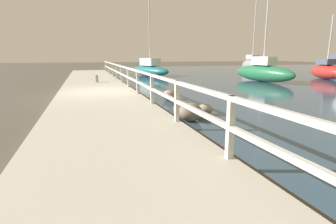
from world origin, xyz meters
TOP-DOWN VIEW (x-y plane):
  - ground_plane at (0.00, 0.00)m, footprint 120.00×120.00m
  - dock_walkway at (0.00, 0.00)m, footprint 3.40×36.00m
  - railing at (1.60, 0.00)m, footprint 0.10×32.50m
  - boulder_downstream at (2.26, -4.97)m, footprint 0.64×0.57m
  - boulder_near_dock at (2.27, -5.48)m, footprint 0.69×0.62m
  - boulder_far_strip at (2.79, -1.93)m, footprint 0.56×0.50m
  - boulder_water_edge at (3.00, -4.91)m, footprint 0.48×0.43m
  - mooring_bollard at (0.17, 4.27)m, footprint 0.19×0.19m
  - sailboat_red at (17.47, 3.74)m, footprint 2.56×4.19m
  - sailboat_gray at (17.02, 12.73)m, footprint 2.11×4.91m
  - sailboat_teal at (5.12, 10.98)m, footprint 3.10×5.47m
  - sailboat_green at (11.43, 3.48)m, footprint 1.86×5.52m

SIDE VIEW (x-z plane):
  - ground_plane at x=0.00m, z-range 0.00..0.00m
  - dock_walkway at x=0.00m, z-range 0.00..0.23m
  - boulder_water_edge at x=3.00m, z-range 0.00..0.36m
  - boulder_far_strip at x=2.79m, z-range 0.00..0.42m
  - boulder_downstream at x=2.26m, z-range 0.00..0.48m
  - boulder_near_dock at x=2.27m, z-range 0.00..0.52m
  - mooring_bollard at x=0.17m, z-range 0.23..0.69m
  - sailboat_teal at x=5.12m, z-range -3.24..4.45m
  - sailboat_red at x=17.47m, z-range -1.75..3.06m
  - sailboat_green at x=11.43m, z-range -2.90..4.26m
  - sailboat_gray at x=17.02m, z-range -3.00..4.59m
  - railing at x=1.60m, z-range 0.41..1.41m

